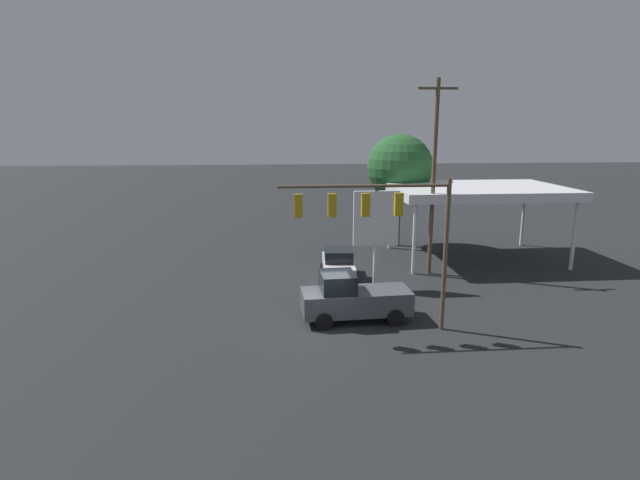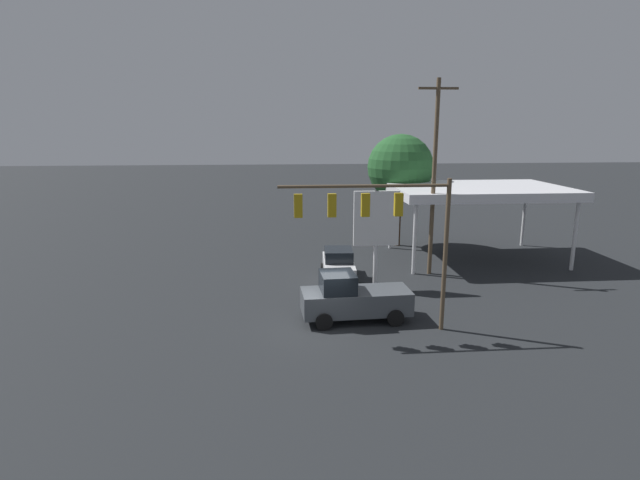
{
  "view_description": "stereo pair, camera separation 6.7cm",
  "coord_description": "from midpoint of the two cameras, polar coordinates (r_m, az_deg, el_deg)",
  "views": [
    {
      "loc": [
        1.99,
        21.72,
        9.21
      ],
      "look_at": [
        0.0,
        -2.0,
        3.72
      ],
      "focal_mm": 28.0,
      "sensor_mm": 36.0,
      "label": 1
    },
    {
      "loc": [
        1.92,
        21.72,
        9.21
      ],
      "look_at": [
        0.0,
        -2.0,
        3.72
      ],
      "focal_mm": 28.0,
      "sensor_mm": 36.0,
      "label": 2
    }
  ],
  "objects": [
    {
      "name": "traffic_signal_assembly",
      "position": [
        21.87,
        6.8,
        2.56
      ],
      "size": [
        7.53,
        0.43,
        6.98
      ],
      "color": "brown",
      "rests_on": "ground"
    },
    {
      "name": "street_tree",
      "position": [
        38.72,
        9.05,
        8.18
      ],
      "size": [
        4.99,
        4.99,
        8.59
      ],
      "color": "#4C331E",
      "rests_on": "ground"
    },
    {
      "name": "utility_pole",
      "position": [
        31.38,
        12.8,
        7.26
      ],
      "size": [
        2.4,
        0.26,
        11.93
      ],
      "color": "brown",
      "rests_on": "ground"
    },
    {
      "name": "price_sign",
      "position": [
        28.33,
        6.36,
        2.12
      ],
      "size": [
        2.58,
        0.27,
        5.65
      ],
      "color": "silver",
      "rests_on": "ground"
    },
    {
      "name": "gas_station_canopy",
      "position": [
        36.23,
        17.46,
        5.36
      ],
      "size": [
        11.7,
        8.09,
        5.13
      ],
      "color": "silver",
      "rests_on": "ground"
    },
    {
      "name": "sedan_waiting",
      "position": [
        30.3,
        2.03,
        -2.85
      ],
      "size": [
        2.26,
        4.5,
        1.93
      ],
      "rotation": [
        0.0,
        0.0,
        1.51
      ],
      "color": "silver",
      "rests_on": "ground"
    },
    {
      "name": "pickup_parked",
      "position": [
        24.14,
        3.68,
        -6.65
      ],
      "size": [
        5.3,
        2.49,
        2.4
      ],
      "rotation": [
        0.0,
        0.0,
        0.05
      ],
      "color": "#474C51",
      "rests_on": "ground"
    },
    {
      "name": "ground_plane",
      "position": [
        23.67,
        0.33,
        -9.92
      ],
      "size": [
        200.0,
        200.0,
        0.0
      ],
      "primitive_type": "plane",
      "color": "black"
    }
  ]
}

